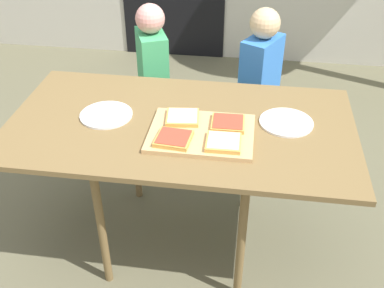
# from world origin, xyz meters

# --- Properties ---
(ground_plane) EXTENTS (16.00, 16.00, 0.00)m
(ground_plane) POSITION_xyz_m (0.00, 0.00, 0.00)
(ground_plane) COLOR #625E45
(dining_table) EXTENTS (1.50, 0.81, 0.72)m
(dining_table) POSITION_xyz_m (0.00, 0.00, 0.66)
(dining_table) COLOR brown
(dining_table) RESTS_ON ground
(cutting_board) EXTENTS (0.43, 0.33, 0.02)m
(cutting_board) POSITION_xyz_m (0.10, -0.08, 0.73)
(cutting_board) COLOR tan
(cutting_board) RESTS_ON dining_table
(pizza_slice_near_right) EXTENTS (0.14, 0.14, 0.02)m
(pizza_slice_near_right) POSITION_xyz_m (0.20, -0.16, 0.74)
(pizza_slice_near_right) COLOR gold
(pizza_slice_near_right) RESTS_ON cutting_board
(pizza_slice_far_right) EXTENTS (0.14, 0.14, 0.02)m
(pizza_slice_far_right) POSITION_xyz_m (0.21, -0.02, 0.74)
(pizza_slice_far_right) COLOR gold
(pizza_slice_far_right) RESTS_ON cutting_board
(pizza_slice_far_left) EXTENTS (0.15, 0.15, 0.02)m
(pizza_slice_far_left) POSITION_xyz_m (0.01, 0.00, 0.74)
(pizza_slice_far_left) COLOR gold
(pizza_slice_far_left) RESTS_ON cutting_board
(pizza_slice_near_left) EXTENTS (0.15, 0.15, 0.02)m
(pizza_slice_near_left) POSITION_xyz_m (-0.00, -0.16, 0.74)
(pizza_slice_near_left) COLOR gold
(pizza_slice_near_left) RESTS_ON cutting_board
(plate_white_right) EXTENTS (0.23, 0.23, 0.01)m
(plate_white_right) POSITION_xyz_m (0.45, 0.06, 0.72)
(plate_white_right) COLOR white
(plate_white_right) RESTS_ON dining_table
(plate_white_left) EXTENTS (0.23, 0.23, 0.01)m
(plate_white_left) POSITION_xyz_m (-0.33, 0.01, 0.72)
(plate_white_left) COLOR white
(plate_white_left) RESTS_ON dining_table
(child_left) EXTENTS (0.22, 0.28, 1.02)m
(child_left) POSITION_xyz_m (-0.26, 0.61, 0.58)
(child_left) COLOR #354741
(child_left) RESTS_ON ground
(child_right) EXTENTS (0.23, 0.28, 1.02)m
(child_right) POSITION_xyz_m (0.33, 0.64, 0.58)
(child_right) COLOR navy
(child_right) RESTS_ON ground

